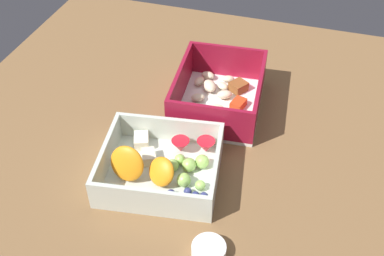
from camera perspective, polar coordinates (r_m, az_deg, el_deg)
The scene contains 4 objects.
table_surface at distance 71.15cm, azimuth -0.08°, elevation -2.17°, with size 80.00×80.00×2.00cm, color brown.
pasta_container at distance 75.63cm, azimuth 3.28°, elevation 3.98°, with size 18.01×14.61×6.44cm.
fruit_bowl at distance 64.59cm, azimuth -3.63°, elevation -4.62°, with size 16.41×17.80×5.84cm.
paper_cup_liner at distance 57.20cm, azimuth 2.06°, elevation -14.71°, with size 4.16×4.16×1.49cm, color white.
Camera 1 is at (48.89, 15.05, 50.46)cm, focal length 43.58 mm.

